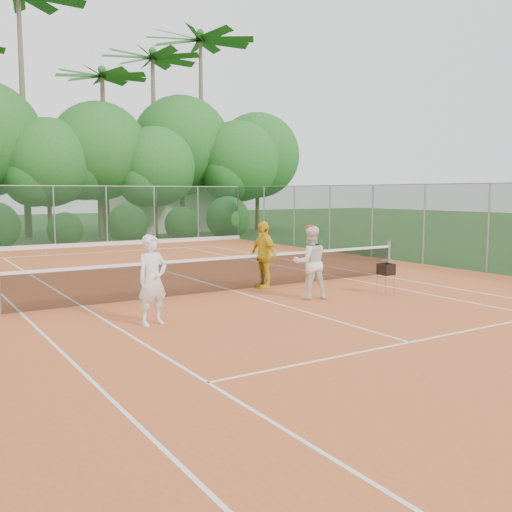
{
  "coord_description": "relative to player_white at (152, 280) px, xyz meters",
  "views": [
    {
      "loc": [
        -7.73,
        -13.43,
        2.73
      ],
      "look_at": [
        -0.01,
        -1.2,
        1.1
      ],
      "focal_mm": 40.0,
      "sensor_mm": 36.0,
      "label": 1
    }
  ],
  "objects": [
    {
      "name": "ground",
      "position": [
        3.39,
        2.6,
        -0.95
      ],
      "size": [
        120.0,
        120.0,
        0.0
      ],
      "primitive_type": "plane",
      "color": "#1F4217",
      "rests_on": "ground"
    },
    {
      "name": "clay_court",
      "position": [
        3.39,
        2.6,
        -0.94
      ],
      "size": [
        18.0,
        36.0,
        0.02
      ],
      "primitive_type": "cube",
      "color": "#C15D2C",
      "rests_on": "ground"
    },
    {
      "name": "club_building",
      "position": [
        12.39,
        26.6,
        0.55
      ],
      "size": [
        8.0,
        5.0,
        3.0
      ],
      "primitive_type": "cube",
      "color": "beige",
      "rests_on": "ground"
    },
    {
      "name": "tennis_net",
      "position": [
        3.39,
        2.6,
        -0.41
      ],
      "size": [
        11.97,
        0.1,
        1.1
      ],
      "color": "gray",
      "rests_on": "clay_court"
    },
    {
      "name": "player_white",
      "position": [
        0.0,
        0.0,
        0.0
      ],
      "size": [
        0.75,
        0.57,
        1.85
      ],
      "primitive_type": "imported",
      "rotation": [
        0.0,
        0.0,
        0.2
      ],
      "color": "white",
      "rests_on": "clay_court"
    },
    {
      "name": "player_center_grp",
      "position": [
        4.47,
        0.56,
        0.01
      ],
      "size": [
        1.07,
        0.94,
        1.89
      ],
      "color": "white",
      "rests_on": "clay_court"
    },
    {
      "name": "player_yellow",
      "position": [
        4.36,
        2.56,
        0.02
      ],
      "size": [
        0.49,
        1.12,
        1.9
      ],
      "primitive_type": "imported",
      "rotation": [
        0.0,
        0.0,
        -1.55
      ],
      "color": "gold",
      "rests_on": "clay_court"
    },
    {
      "name": "ball_hopper",
      "position": [
        6.6,
        0.02,
        -0.28
      ],
      "size": [
        0.36,
        0.36,
        0.81
      ],
      "rotation": [
        0.0,
        0.0,
        -0.35
      ],
      "color": "gray",
      "rests_on": "clay_court"
    },
    {
      "name": "stray_ball_a",
      "position": [
        1.11,
        14.99,
        -0.89
      ],
      "size": [
        0.07,
        0.07,
        0.07
      ],
      "primitive_type": "sphere",
      "color": "yellow",
      "rests_on": "clay_court"
    },
    {
      "name": "stray_ball_b",
      "position": [
        6.49,
        15.64,
        -0.89
      ],
      "size": [
        0.07,
        0.07,
        0.07
      ],
      "primitive_type": "sphere",
      "color": "#B8CE2F",
      "rests_on": "clay_court"
    },
    {
      "name": "stray_ball_c",
      "position": [
        7.97,
        14.47,
        -0.89
      ],
      "size": [
        0.07,
        0.07,
        0.07
      ],
      "primitive_type": "sphere",
      "color": "gold",
      "rests_on": "clay_court"
    },
    {
      "name": "court_markings",
      "position": [
        3.39,
        2.6,
        -0.92
      ],
      "size": [
        11.03,
        23.83,
        0.01
      ],
      "color": "white",
      "rests_on": "clay_court"
    },
    {
      "name": "fence_back",
      "position": [
        3.39,
        17.6,
        0.57
      ],
      "size": [
        18.07,
        0.07,
        3.0
      ],
      "color": "#19381E",
      "rests_on": "clay_court"
    },
    {
      "name": "fence_right",
      "position": [
        12.39,
        1.1,
        0.57
      ],
      "size": [
        0.07,
        33.07,
        3.0
      ],
      "color": "#19381E",
      "rests_on": "clay_court"
    },
    {
      "name": "tropical_treeline",
      "position": [
        4.82,
        22.83,
        4.17
      ],
      "size": [
        32.1,
        8.49,
        15.03
      ],
      "color": "brown",
      "rests_on": "ground"
    }
  ]
}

